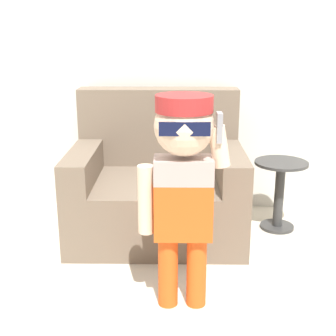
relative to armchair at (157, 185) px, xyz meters
name	(u,v)px	position (x,y,z in m)	size (l,w,h in m)	color
ground_plane	(169,245)	(0.08, -0.25, -0.31)	(10.00, 10.00, 0.00)	beige
wall_back	(171,30)	(0.08, 0.46, 0.99)	(10.00, 0.05, 2.60)	silver
armchair	(157,185)	(0.00, 0.00, 0.00)	(1.09, 0.86, 0.92)	#6B5B4C
person_child	(183,171)	(0.15, -0.89, 0.37)	(0.42, 0.32, 1.03)	#E05119
side_table	(280,188)	(0.81, 0.03, -0.03)	(0.35, 0.35, 0.47)	#333333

